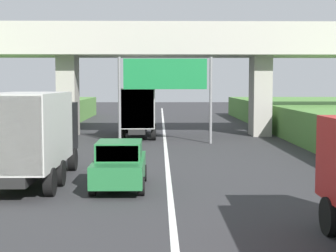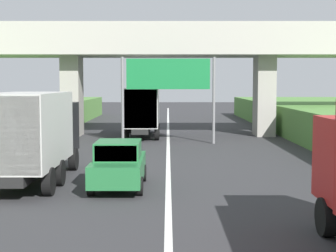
{
  "view_description": "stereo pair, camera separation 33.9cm",
  "coord_description": "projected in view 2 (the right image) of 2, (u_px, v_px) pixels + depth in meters",
  "views": [
    {
      "loc": [
        -0.35,
        -2.18,
        3.78
      ],
      "look_at": [
        0.0,
        19.03,
        2.0
      ],
      "focal_mm": 54.63,
      "sensor_mm": 36.0,
      "label": 1
    },
    {
      "loc": [
        -0.01,
        -2.18,
        3.78
      ],
      "look_at": [
        0.0,
        19.03,
        2.0
      ],
      "focal_mm": 54.63,
      "sensor_mm": 36.0,
      "label": 2
    }
  ],
  "objects": [
    {
      "name": "construction_barrel_3",
      "position": [
        10.0,
        163.0,
        21.19
      ],
      "size": [
        0.57,
        0.57,
        0.9
      ],
      "color": "orange",
      "rests_on": "ground"
    },
    {
      "name": "construction_barrel_5",
      "position": [
        56.0,
        140.0,
        29.77
      ],
      "size": [
        0.57,
        0.57,
        0.9
      ],
      "color": "orange",
      "rests_on": "ground"
    },
    {
      "name": "overpass_bridge",
      "position": [
        168.0,
        52.0,
        36.48
      ],
      "size": [
        40.0,
        4.8,
        7.91
      ],
      "color": "#ADA89E",
      "rests_on": "ground"
    },
    {
      "name": "overhead_highway_sign",
      "position": [
        168.0,
        80.0,
        31.75
      ],
      "size": [
        5.88,
        0.18,
        5.41
      ],
      "color": "slate",
      "rests_on": "ground"
    },
    {
      "name": "truck_black",
      "position": [
        33.0,
        132.0,
        19.31
      ],
      "size": [
        2.44,
        7.3,
        3.44
      ],
      "color": "black",
      "rests_on": "ground"
    },
    {
      "name": "truck_blue",
      "position": [
        142.0,
        109.0,
        36.04
      ],
      "size": [
        2.44,
        7.3,
        3.44
      ],
      "color": "black",
      "rests_on": "ground"
    },
    {
      "name": "lane_centre_stripe",
      "position": [
        168.0,
        147.0,
        30.08
      ],
      "size": [
        0.2,
        95.37,
        0.01
      ],
      "primitive_type": "cube",
      "color": "white",
      "rests_on": "ground"
    },
    {
      "name": "construction_barrel_4",
      "position": [
        34.0,
        150.0,
        25.48
      ],
      "size": [
        0.57,
        0.57,
        0.9
      ],
      "color": "orange",
      "rests_on": "ground"
    },
    {
      "name": "car_green",
      "position": [
        118.0,
        165.0,
        18.39
      ],
      "size": [
        1.86,
        4.1,
        1.72
      ],
      "color": "#236B38",
      "rests_on": "ground"
    }
  ]
}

